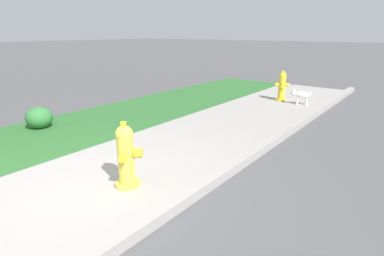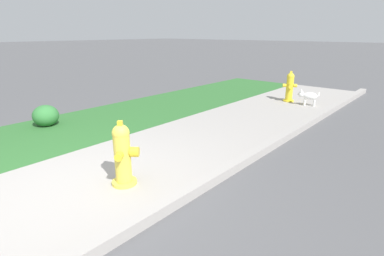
# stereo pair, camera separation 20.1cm
# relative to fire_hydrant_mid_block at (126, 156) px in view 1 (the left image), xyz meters

# --- Properties ---
(ground_plane) EXTENTS (120.00, 120.00, 0.00)m
(ground_plane) POSITION_rel_fire_hydrant_mid_block_xyz_m (-0.64, 0.37, -0.39)
(ground_plane) COLOR #515154
(sidewalk_pavement) EXTENTS (18.00, 2.14, 0.01)m
(sidewalk_pavement) POSITION_rel_fire_hydrant_mid_block_xyz_m (-0.64, 0.37, -0.39)
(sidewalk_pavement) COLOR #9E9993
(sidewalk_pavement) RESTS_ON ground
(street_curb) EXTENTS (18.00, 0.16, 0.12)m
(street_curb) POSITION_rel_fire_hydrant_mid_block_xyz_m (-0.64, -0.78, -0.33)
(street_curb) COLOR #9E9993
(street_curb) RESTS_ON ground
(fire_hydrant_mid_block) EXTENTS (0.35, 0.34, 0.81)m
(fire_hydrant_mid_block) POSITION_rel_fire_hydrant_mid_block_xyz_m (0.00, 0.00, 0.00)
(fire_hydrant_mid_block) COLOR yellow
(fire_hydrant_mid_block) RESTS_ON ground
(fire_hydrant_far_end) EXTENTS (0.33, 0.35, 0.81)m
(fire_hydrant_far_end) POSITION_rel_fire_hydrant_mid_block_xyz_m (5.65, 0.42, -0.00)
(fire_hydrant_far_end) COLOR yellow
(fire_hydrant_far_end) RESTS_ON ground
(small_white_dog) EXTENTS (0.30, 0.47, 0.41)m
(small_white_dog) POSITION_rel_fire_hydrant_mid_block_xyz_m (5.52, -0.14, -0.15)
(small_white_dog) COLOR white
(small_white_dog) RESTS_ON ground
(shrub_bush_mid_verge) EXTENTS (0.49, 0.49, 0.42)m
(shrub_bush_mid_verge) POSITION_rel_fire_hydrant_mid_block_xyz_m (0.46, 3.12, -0.18)
(shrub_bush_mid_verge) COLOR #337538
(shrub_bush_mid_verge) RESTS_ON ground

